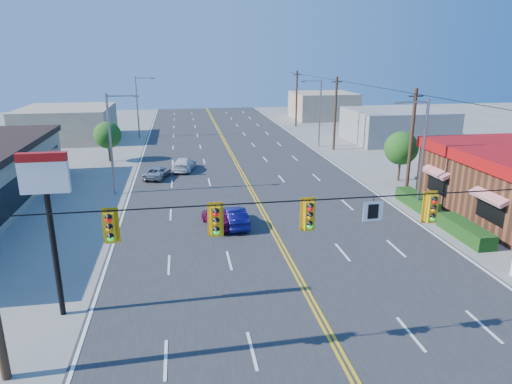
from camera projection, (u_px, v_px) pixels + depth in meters
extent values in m
plane|color=gray|center=(334.00, 343.00, 17.93)|extent=(160.00, 160.00, 0.00)
cube|color=#2D2D30|center=(253.00, 194.00, 36.78)|extent=(20.00, 120.00, 0.06)
cylinder|color=black|center=(342.00, 198.00, 16.17)|extent=(24.00, 0.05, 0.05)
cube|color=white|center=(373.00, 211.00, 16.52)|extent=(0.75, 0.04, 0.75)
cube|color=#D89E0C|center=(110.00, 227.00, 15.08)|extent=(0.55, 0.34, 1.25)
cube|color=#D89E0C|center=(216.00, 221.00, 15.63)|extent=(0.55, 0.34, 1.25)
cube|color=#D89E0C|center=(309.00, 216.00, 16.15)|extent=(0.55, 0.34, 1.25)
cube|color=#D89E0C|center=(431.00, 208.00, 16.89)|extent=(0.55, 0.34, 1.25)
cube|color=#194214|center=(439.00, 214.00, 30.93)|extent=(1.20, 9.00, 0.90)
cylinder|color=black|center=(55.00, 251.00, 19.09)|extent=(0.24, 0.24, 6.00)
cube|color=white|center=(44.00, 177.00, 18.15)|extent=(1.90, 0.30, 1.30)
cylinder|color=gray|center=(423.00, 157.00, 31.70)|extent=(0.20, 0.20, 8.00)
cylinder|color=gray|center=(413.00, 102.00, 30.41)|extent=(2.20, 0.12, 0.12)
cube|color=gray|center=(398.00, 103.00, 30.25)|extent=(0.50, 0.25, 0.15)
cylinder|color=gray|center=(320.00, 114.00, 54.33)|extent=(0.20, 0.20, 8.00)
cylinder|color=gray|center=(312.00, 81.00, 53.05)|extent=(2.20, 0.12, 0.12)
cube|color=gray|center=(303.00, 81.00, 52.89)|extent=(0.50, 0.25, 0.15)
cylinder|color=gray|center=(111.00, 145.00, 35.77)|extent=(0.20, 0.20, 8.00)
cylinder|color=gray|center=(121.00, 96.00, 34.83)|extent=(2.20, 0.12, 0.12)
cube|color=gray|center=(136.00, 96.00, 35.02)|extent=(0.50, 0.25, 0.15)
cylinder|color=gray|center=(137.00, 108.00, 60.29)|extent=(0.20, 0.20, 8.00)
cylinder|color=gray|center=(144.00, 78.00, 59.35)|extent=(2.20, 0.12, 0.12)
cube|color=gray|center=(153.00, 78.00, 59.54)|extent=(0.50, 0.25, 0.15)
cylinder|color=#47301E|center=(411.00, 143.00, 35.60)|extent=(0.28, 0.28, 8.40)
cylinder|color=#47301E|center=(335.00, 114.00, 52.58)|extent=(0.28, 0.28, 8.40)
cylinder|color=#47301E|center=(296.00, 99.00, 69.55)|extent=(0.28, 0.28, 8.40)
cylinder|color=#47301E|center=(399.00, 169.00, 40.50)|extent=(0.20, 0.20, 2.10)
sphere|color=#235B19|center=(401.00, 148.00, 39.95)|extent=(2.94, 2.94, 2.94)
cylinder|color=#47301E|center=(109.00, 152.00, 47.65)|extent=(0.20, 0.20, 2.00)
sphere|color=#235B19|center=(108.00, 135.00, 47.12)|extent=(2.80, 2.80, 2.80)
cube|color=gray|center=(397.00, 125.00, 58.54)|extent=(12.00, 10.00, 4.00)
cube|color=tan|center=(68.00, 124.00, 59.43)|extent=(11.00, 12.00, 4.20)
cube|color=tan|center=(323.00, 106.00, 78.75)|extent=(10.00, 10.00, 4.40)
imported|color=maroon|center=(219.00, 218.00, 29.73)|extent=(2.35, 3.93, 1.25)
imported|color=#0F0E51|center=(235.00, 218.00, 29.85)|extent=(1.54, 3.80, 1.23)
imported|color=silver|center=(184.00, 165.00, 43.98)|extent=(2.59, 4.48, 1.22)
imported|color=#B3B3B8|center=(157.00, 173.00, 41.32)|extent=(2.67, 4.14, 1.06)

